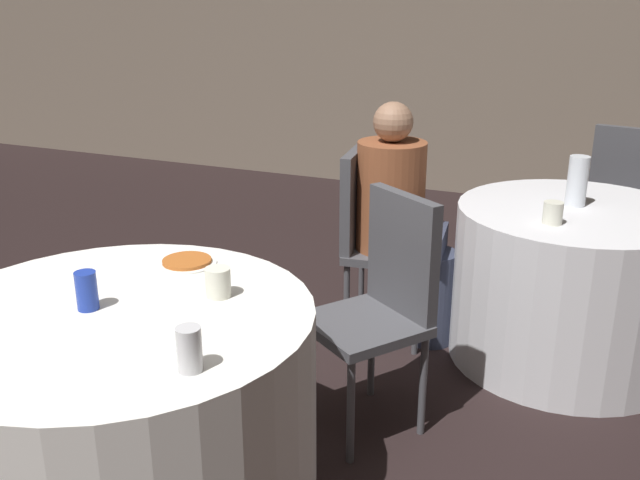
# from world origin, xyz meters

# --- Properties ---
(wall_back) EXTENTS (16.00, 0.06, 2.80)m
(wall_back) POSITION_xyz_m (0.00, 4.47, 1.40)
(wall_back) COLOR gray
(wall_back) RESTS_ON ground_plane
(table_near) EXTENTS (1.23, 1.23, 0.74)m
(table_near) POSITION_xyz_m (0.01, 0.06, 0.37)
(table_near) COLOR white
(table_near) RESTS_ON ground_plane
(table_far) EXTENTS (1.07, 1.07, 0.74)m
(table_far) POSITION_xyz_m (1.23, 1.75, 0.37)
(table_far) COLOR silver
(table_far) RESTS_ON ground_plane
(chair_near_northeast) EXTENTS (0.56, 0.56, 0.95)m
(chair_near_northeast) POSITION_xyz_m (0.60, 0.91, 0.57)
(chair_near_northeast) COLOR #47474C
(chair_near_northeast) RESTS_ON ground_plane
(chair_far_west) EXTENTS (0.45, 0.45, 0.95)m
(chair_far_west) POSITION_xyz_m (0.29, 1.63, 0.57)
(chair_far_west) COLOR #47474C
(chair_far_west) RESTS_ON ground_plane
(chair_far_north) EXTENTS (0.46, 0.47, 0.95)m
(chair_far_north) POSITION_xyz_m (1.39, 2.69, 0.57)
(chair_far_north) COLOR #47474C
(chair_far_north) RESTS_ON ground_plane
(person_floral_shirt) EXTENTS (0.50, 0.35, 1.18)m
(person_floral_shirt) POSITION_xyz_m (0.45, 1.65, 0.60)
(person_floral_shirt) COLOR #33384C
(person_floral_shirt) RESTS_ON ground_plane
(pizza_plate_near) EXTENTS (0.21, 0.21, 0.02)m
(pizza_plate_near) POSITION_xyz_m (-0.01, 0.49, 0.75)
(pizza_plate_near) COLOR white
(pizza_plate_near) RESTS_ON table_near
(soda_can_silver) EXTENTS (0.07, 0.07, 0.12)m
(soda_can_silver) POSITION_xyz_m (0.42, -0.15, 0.80)
(soda_can_silver) COLOR silver
(soda_can_silver) RESTS_ON table_near
(soda_can_blue) EXTENTS (0.07, 0.07, 0.12)m
(soda_can_blue) POSITION_xyz_m (-0.08, 0.05, 0.80)
(soda_can_blue) COLOR #1E38A5
(soda_can_blue) RESTS_ON table_near
(cup_near) EXTENTS (0.08, 0.08, 0.10)m
(cup_near) POSITION_xyz_m (0.24, 0.29, 0.79)
(cup_near) COLOR silver
(cup_near) RESTS_ON table_near
(bottle_far) EXTENTS (0.09, 0.09, 0.23)m
(bottle_far) POSITION_xyz_m (1.20, 1.81, 0.85)
(bottle_far) COLOR silver
(bottle_far) RESTS_ON table_far
(cup_far) EXTENTS (0.08, 0.08, 0.10)m
(cup_far) POSITION_xyz_m (1.14, 1.49, 0.79)
(cup_far) COLOR silver
(cup_far) RESTS_ON table_far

